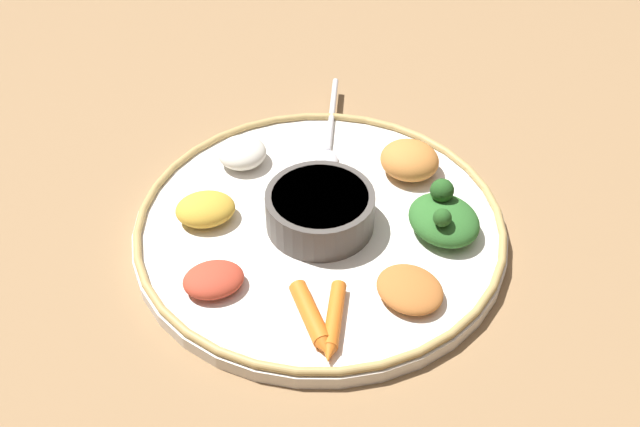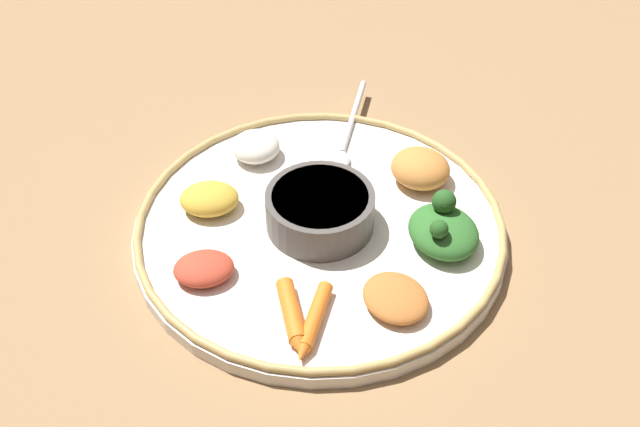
# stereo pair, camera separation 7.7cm
# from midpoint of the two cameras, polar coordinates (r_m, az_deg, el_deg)

# --- Properties ---
(ground_plane) EXTENTS (2.40, 2.40, 0.00)m
(ground_plane) POSITION_cam_midpoint_polar(r_m,az_deg,el_deg) (0.79, -2.79, -1.71)
(ground_plane) COLOR olive
(platter) EXTENTS (0.37, 0.37, 0.01)m
(platter) POSITION_cam_midpoint_polar(r_m,az_deg,el_deg) (0.78, -2.80, -1.33)
(platter) COLOR white
(platter) RESTS_ON ground_plane
(platter_rim) EXTENTS (0.37, 0.37, 0.01)m
(platter_rim) POSITION_cam_midpoint_polar(r_m,az_deg,el_deg) (0.77, -2.83, -0.78)
(platter_rim) COLOR tan
(platter_rim) RESTS_ON platter
(center_bowl) EXTENTS (0.11, 0.11, 0.04)m
(center_bowl) POSITION_cam_midpoint_polar(r_m,az_deg,el_deg) (0.76, -2.88, 0.21)
(center_bowl) COLOR #4C4742
(center_bowl) RESTS_ON platter
(spoon) EXTENTS (0.16, 0.11, 0.01)m
(spoon) POSITION_cam_midpoint_polar(r_m,az_deg,el_deg) (0.88, -1.81, 5.53)
(spoon) COLOR silver
(spoon) RESTS_ON platter
(greens_pile) EXTENTS (0.08, 0.07, 0.05)m
(greens_pile) POSITION_cam_midpoint_polar(r_m,az_deg,el_deg) (0.76, 6.22, -0.43)
(greens_pile) COLOR #2D6628
(greens_pile) RESTS_ON platter
(carrot_near_spoon) EXTENTS (0.08, 0.03, 0.02)m
(carrot_near_spoon) POSITION_cam_midpoint_polar(r_m,az_deg,el_deg) (0.68, -3.83, -7.82)
(carrot_near_spoon) COLOR orange
(carrot_near_spoon) RESTS_ON platter
(carrot_outer) EXTENTS (0.08, 0.06, 0.01)m
(carrot_outer) POSITION_cam_midpoint_polar(r_m,az_deg,el_deg) (0.68, -2.22, -8.02)
(carrot_outer) COLOR orange
(carrot_outer) RESTS_ON platter
(mound_squash) EXTENTS (0.08, 0.08, 0.03)m
(mound_squash) POSITION_cam_midpoint_polar(r_m,az_deg,el_deg) (0.83, 3.95, 3.81)
(mound_squash) COLOR #C67A38
(mound_squash) RESTS_ON platter
(mound_rice_white) EXTENTS (0.06, 0.06, 0.03)m
(mound_rice_white) POSITION_cam_midpoint_polar(r_m,az_deg,el_deg) (0.85, -8.32, 4.33)
(mound_rice_white) COLOR silver
(mound_rice_white) RESTS_ON platter
(mound_berbere_red) EXTENTS (0.06, 0.06, 0.02)m
(mound_berbere_red) POSITION_cam_midpoint_polar(r_m,az_deg,el_deg) (0.72, -10.84, -4.93)
(mound_berbere_red) COLOR #B73D28
(mound_berbere_red) RESTS_ON platter
(mound_chickpea) EXTENTS (0.08, 0.07, 0.02)m
(mound_chickpea) POSITION_cam_midpoint_polar(r_m,az_deg,el_deg) (0.70, 3.50, -5.71)
(mound_chickpea) COLOR #B2662D
(mound_chickpea) RESTS_ON platter
(mound_lentil_yellow) EXTENTS (0.06, 0.07, 0.03)m
(mound_lentil_yellow) POSITION_cam_midpoint_polar(r_m,az_deg,el_deg) (0.79, -11.15, 0.19)
(mound_lentil_yellow) COLOR gold
(mound_lentil_yellow) RESTS_ON platter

